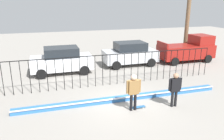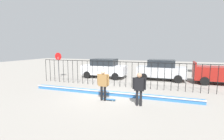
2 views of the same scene
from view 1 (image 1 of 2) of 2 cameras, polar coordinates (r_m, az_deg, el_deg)
The scene contains 9 objects.
ground_plane at distance 11.61m, azimuth 3.49°, elevation -8.51°, with size 60.00×60.00×0.00m, color gray.
bowl_coping_ledge at distance 11.90m, azimuth 2.82°, elevation -7.18°, with size 11.00×0.40×0.27m.
perimeter_fence at distance 13.72m, azimuth -0.51°, elevation 0.89°, with size 14.04×0.04×1.95m.
skateboarder at distance 10.55m, azimuth 5.50°, elevation -4.87°, with size 0.73×0.27×1.80m.
skateboard at distance 11.16m, azimuth 6.49°, elevation -9.37°, with size 0.80×0.20×0.07m.
camera_operator at distance 11.31m, azimuth 15.72°, elevation -4.12°, with size 0.70×0.26×1.73m.
parked_car_white at distance 16.49m, azimuth -12.65°, elevation 2.48°, with size 4.30×2.12×1.90m.
parked_car_silver at distance 18.21m, azimuth 4.60°, elevation 4.20°, with size 4.30×2.12×1.90m.
pickup_truck at distance 20.48m, azimuth 18.78°, elevation 4.96°, with size 4.70×2.12×2.24m.
Camera 1 is at (-3.69, -9.81, 5.00)m, focal length 35.96 mm.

